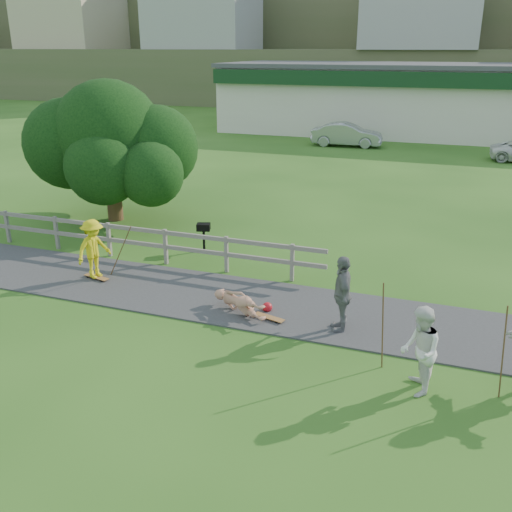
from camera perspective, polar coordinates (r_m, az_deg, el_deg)
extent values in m
plane|color=#275418|center=(14.12, -8.16, -6.25)|extent=(260.00, 260.00, 0.00)
cube|color=#323234|center=(15.32, -5.55, -3.87)|extent=(34.00, 3.00, 0.04)
cube|color=#635F58|center=(20.96, -23.60, 2.71)|extent=(0.10, 0.10, 1.10)
cube|color=#635F58|center=(19.66, -19.33, 2.20)|extent=(0.10, 0.10, 1.10)
cube|color=#635F58|center=(18.50, -14.48, 1.61)|extent=(0.10, 0.10, 1.10)
cube|color=#635F58|center=(17.48, -9.03, 0.93)|extent=(0.10, 0.10, 1.10)
cube|color=#635F58|center=(16.64, -2.98, 0.16)|extent=(0.10, 0.10, 1.10)
cube|color=#635F58|center=(16.01, 3.64, -0.67)|extent=(0.10, 0.10, 1.10)
cube|color=#635F58|center=(18.64, -15.88, 3.07)|extent=(15.00, 0.08, 0.12)
cube|color=#635F58|center=(18.77, -15.75, 1.76)|extent=(15.00, 0.08, 0.12)
cube|color=silver|center=(46.29, 17.84, 14.49)|extent=(32.00, 10.00, 4.80)
cube|color=#14391B|center=(40.99, 17.70, 16.42)|extent=(32.00, 0.60, 1.00)
cube|color=#4B4B50|center=(46.15, 18.19, 17.63)|extent=(32.50, 10.50, 0.30)
cube|color=#4F5D36|center=(66.44, 15.31, 16.70)|extent=(220.00, 14.00, 6.00)
cube|color=beige|center=(66.45, 15.86, 22.28)|extent=(10.00, 9.00, 7.00)
cube|color=#4F5D36|center=(79.32, 16.52, 19.59)|extent=(220.00, 14.00, 13.00)
cube|color=#4F5D36|center=(92.38, 17.45, 21.97)|extent=(220.00, 14.00, 21.00)
imported|color=yellow|center=(16.57, -15.90, 0.38)|extent=(0.91, 1.22, 1.69)
imported|color=tan|center=(14.11, -1.64, -4.71)|extent=(1.13, 1.65, 0.60)
imported|color=white|center=(11.25, 16.07, -9.11)|extent=(0.83, 0.98, 1.76)
imported|color=slate|center=(13.22, 8.60, -3.77)|extent=(0.74, 1.16, 1.84)
imported|color=#A2A3A9|center=(39.17, 9.06, 11.89)|extent=(4.73, 1.90, 1.53)
sphere|color=red|center=(14.29, 1.13, -5.15)|extent=(0.25, 0.25, 0.25)
cylinder|color=#533821|center=(16.53, -13.43, 0.75)|extent=(0.03, 0.03, 1.79)
cylinder|color=#533821|center=(11.86, 12.55, -6.85)|extent=(0.03, 0.03, 1.88)
cylinder|color=#533821|center=(11.57, 23.48, -8.86)|extent=(0.03, 0.03, 1.89)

